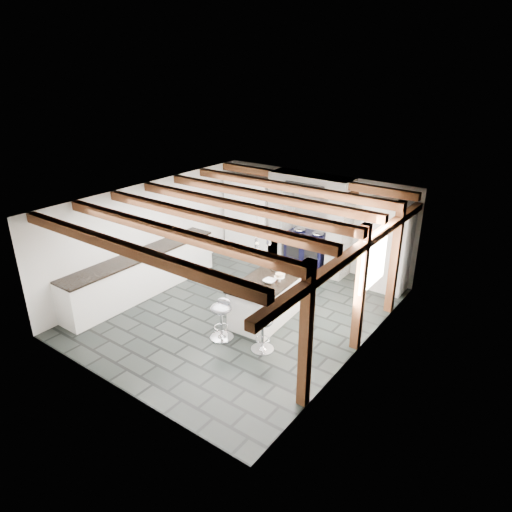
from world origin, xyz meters
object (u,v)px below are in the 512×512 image
Objects in this scene: bar_stool_near at (263,327)px; bar_stool_far at (221,314)px; kitchen_island at (268,298)px; range_cooker at (308,250)px.

bar_stool_near is 0.83m from bar_stool_far.
bar_stool_far is at bearing -106.71° from kitchen_island.
kitchen_island reaches higher than bar_stool_near.
range_cooker is 1.26× the size of bar_stool_far.
bar_stool_near is at bearing -71.79° from range_cooker.
kitchen_island is 1.12m from bar_stool_far.
kitchen_island is 2.32× the size of bar_stool_near.
bar_stool_near is at bearing -62.85° from kitchen_island.
bar_stool_far is (0.34, -3.65, 0.03)m from range_cooker.
kitchen_island is at bearing 62.97° from bar_stool_far.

